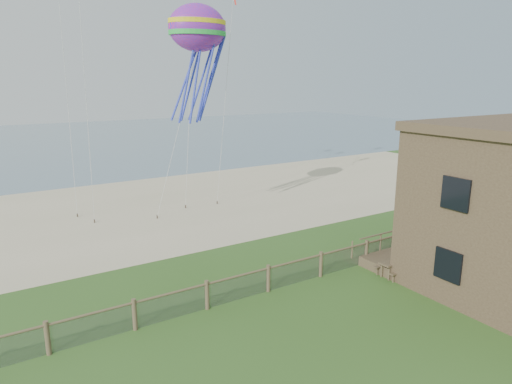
# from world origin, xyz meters

# --- Properties ---
(ground) EXTENTS (160.00, 160.00, 0.00)m
(ground) POSITION_xyz_m (0.00, 0.00, 0.00)
(ground) COLOR #30531C
(ground) RESTS_ON ground
(sand_beach) EXTENTS (72.00, 20.00, 0.02)m
(sand_beach) POSITION_xyz_m (0.00, 22.00, 0.00)
(sand_beach) COLOR tan
(sand_beach) RESTS_ON ground
(ocean) EXTENTS (160.00, 68.00, 0.02)m
(ocean) POSITION_xyz_m (0.00, 66.00, 0.00)
(ocean) COLOR slate
(ocean) RESTS_ON ground
(chainlink_fence) EXTENTS (36.20, 0.20, 1.25)m
(chainlink_fence) POSITION_xyz_m (0.00, 6.00, 0.55)
(chainlink_fence) COLOR brown
(chainlink_fence) RESTS_ON ground
(motel_deck) EXTENTS (15.00, 2.00, 0.50)m
(motel_deck) POSITION_xyz_m (13.00, 5.00, 0.25)
(motel_deck) COLOR brown
(motel_deck) RESTS_ON ground
(picnic_table) EXTENTS (1.61, 1.22, 0.68)m
(picnic_table) POSITION_xyz_m (6.05, 4.17, 0.34)
(picnic_table) COLOR brown
(picnic_table) RESTS_ON ground
(octopus_kite) EXTENTS (4.07, 3.33, 7.30)m
(octopus_kite) POSITION_xyz_m (1.74, 16.19, 10.23)
(octopus_kite) COLOR #E32366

